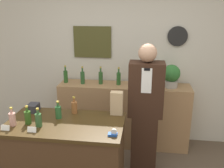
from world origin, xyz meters
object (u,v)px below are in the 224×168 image
object	(u,v)px
shopkeeper	(145,111)
potted_plant	(171,75)
paper_bag	(117,103)
tape_dispenser	(113,133)

from	to	relation	value
shopkeeper	potted_plant	size ratio (longest dim) A/B	5.10
shopkeeper	paper_bag	size ratio (longest dim) A/B	6.38
paper_bag	shopkeeper	bearing A→B (deg)	46.92
potted_plant	paper_bag	bearing A→B (deg)	-125.63
potted_plant	tape_dispenser	bearing A→B (deg)	-114.52
potted_plant	tape_dispenser	distance (m)	1.61
shopkeeper	tape_dispenser	world-z (taller)	shopkeeper
shopkeeper	tape_dispenser	size ratio (longest dim) A/B	19.05
potted_plant	paper_bag	xyz separation A→B (m)	(-0.69, -0.96, -0.08)
paper_bag	tape_dispenser	xyz separation A→B (m)	(0.02, -0.50, -0.11)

